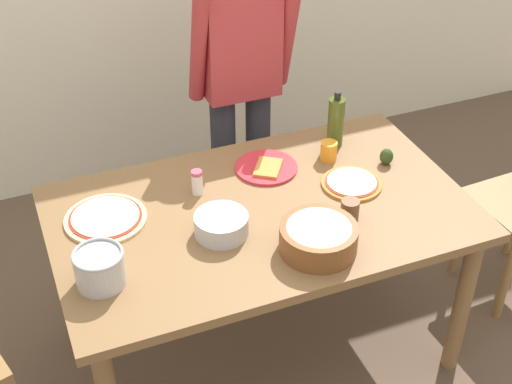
% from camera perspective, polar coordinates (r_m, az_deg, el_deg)
% --- Properties ---
extents(ground, '(8.00, 8.00, 0.00)m').
position_cam_1_polar(ground, '(3.31, 0.33, -11.88)').
color(ground, brown).
extents(dining_table, '(1.60, 0.96, 0.76)m').
position_cam_1_polar(dining_table, '(2.85, 0.37, -2.84)').
color(dining_table, brown).
rests_on(dining_table, ground).
extents(person_cook, '(0.49, 0.25, 1.62)m').
position_cam_1_polar(person_cook, '(3.36, -1.25, 9.16)').
color(person_cook, '#2D2D38').
rests_on(person_cook, ground).
extents(pizza_raw_on_board, '(0.31, 0.31, 0.02)m').
position_cam_1_polar(pizza_raw_on_board, '(2.80, -11.69, -2.02)').
color(pizza_raw_on_board, beige).
rests_on(pizza_raw_on_board, dining_table).
extents(pizza_cooked_on_tray, '(0.24, 0.24, 0.02)m').
position_cam_1_polar(pizza_cooked_on_tray, '(2.95, 7.49, 0.69)').
color(pizza_cooked_on_tray, '#C67A33').
rests_on(pizza_cooked_on_tray, dining_table).
extents(plate_with_slice, '(0.26, 0.26, 0.02)m').
position_cam_1_polar(plate_with_slice, '(3.02, 0.83, 1.93)').
color(plate_with_slice, red).
rests_on(plate_with_slice, dining_table).
extents(popcorn_bowl, '(0.28, 0.28, 0.11)m').
position_cam_1_polar(popcorn_bowl, '(2.59, 4.91, -3.42)').
color(popcorn_bowl, brown).
rests_on(popcorn_bowl, dining_table).
extents(mixing_bowl_steel, '(0.20, 0.20, 0.08)m').
position_cam_1_polar(mixing_bowl_steel, '(2.66, -2.73, -2.58)').
color(mixing_bowl_steel, '#B7B7BC').
rests_on(mixing_bowl_steel, dining_table).
extents(olive_oil_bottle, '(0.07, 0.07, 0.26)m').
position_cam_1_polar(olive_oil_bottle, '(3.14, 6.26, 5.50)').
color(olive_oil_bottle, '#47561E').
rests_on(olive_oil_bottle, dining_table).
extents(steel_pot, '(0.17, 0.17, 0.13)m').
position_cam_1_polar(steel_pot, '(2.50, -12.14, -5.81)').
color(steel_pot, '#B7B7BC').
rests_on(steel_pot, dining_table).
extents(cup_orange, '(0.07, 0.07, 0.08)m').
position_cam_1_polar(cup_orange, '(3.07, 5.71, 3.19)').
color(cup_orange, orange).
rests_on(cup_orange, dining_table).
extents(cup_small_brown, '(0.07, 0.07, 0.08)m').
position_cam_1_polar(cup_small_brown, '(2.75, 7.35, -1.41)').
color(cup_small_brown, brown).
rests_on(cup_small_brown, dining_table).
extents(salt_shaker, '(0.04, 0.04, 0.11)m').
position_cam_1_polar(salt_shaker, '(2.86, -4.63, 0.76)').
color(salt_shaker, white).
rests_on(salt_shaker, dining_table).
extents(avocado, '(0.06, 0.06, 0.07)m').
position_cam_1_polar(avocado, '(3.08, 10.17, 2.75)').
color(avocado, '#2D4219').
rests_on(avocado, dining_table).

